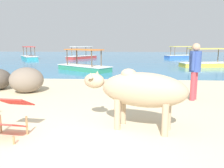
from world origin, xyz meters
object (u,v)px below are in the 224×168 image
boat_teal (29,56)px  deck_chair_near (11,114)px  cow (140,90)px  boat_yellow (207,63)px  person_standing (195,67)px  boat_red (82,56)px  boat_green (84,66)px  boat_blue (181,55)px

boat_teal → deck_chair_near: bearing=-10.3°
cow → deck_chair_near: cow is taller
cow → boat_yellow: (5.23, 12.25, -0.51)m
boat_teal → cow: bearing=-4.4°
person_standing → boat_red: size_ratio=0.43×
person_standing → boat_red: bearing=-37.3°
boat_red → boat_green: (2.30, -10.64, 0.00)m
cow → boat_red: boat_red is taller
boat_green → boat_blue: bearing=-87.8°
boat_green → person_standing: bearing=159.4°
person_standing → boat_yellow: (3.57, 9.82, -0.70)m
boat_green → boat_blue: size_ratio=0.95×
boat_yellow → boat_green: same height
boat_green → deck_chair_near: bearing=130.0°
person_standing → boat_red: person_standing is taller
boat_green → boat_teal: bearing=-15.3°
cow → boat_red: (-5.21, 20.09, -0.51)m
deck_chair_near → boat_yellow: size_ratio=0.21×
person_standing → boat_blue: person_standing is taller
person_standing → boat_blue: bearing=-70.0°
person_standing → boat_red: (-6.87, 17.67, -0.70)m
boat_teal → boat_red: same height
boat_red → deck_chair_near: bearing=-140.0°
boat_teal → boat_blue: bearing=66.9°
boat_yellow → boat_green: bearing=-173.1°
deck_chair_near → person_standing: size_ratio=0.50×
deck_chair_near → person_standing: bearing=131.4°
boat_yellow → deck_chair_near: bearing=-132.7°
deck_chair_near → person_standing: (3.95, 2.86, 0.56)m
boat_teal → boat_green: bearing=5.1°
boat_teal → boat_red: bearing=66.9°
boat_teal → boat_yellow: bearing=33.2°
deck_chair_near → boat_yellow: 14.74m
boat_yellow → boat_teal: bearing=144.4°
boat_yellow → boat_blue: same height
cow → boat_blue: size_ratio=0.54×
person_standing → boat_teal: size_ratio=0.44×
person_standing → boat_teal: person_standing is taller
boat_red → cow: bearing=-133.5°
boat_red → boat_yellow: 13.06m
person_standing → boat_teal: (-12.24, 16.71, -0.70)m
boat_teal → boat_yellow: size_ratio=0.97×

